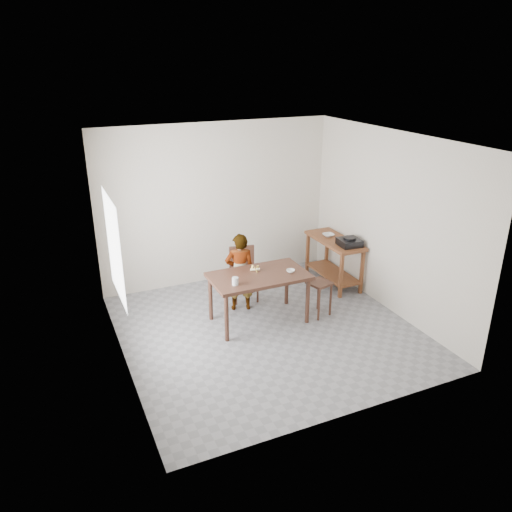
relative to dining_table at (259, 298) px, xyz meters
name	(u,v)px	position (x,y,z in m)	size (l,w,h in m)	color
floor	(267,331)	(0.00, -0.30, -0.40)	(4.00, 4.00, 0.04)	slate
ceiling	(269,138)	(0.00, -0.30, 2.35)	(4.00, 4.00, 0.04)	white
wall_back	(217,204)	(0.00, 1.72, 0.98)	(4.00, 0.04, 2.70)	beige
wall_front	(356,306)	(0.00, -2.32, 0.98)	(4.00, 0.04, 2.70)	beige
wall_left	(114,266)	(-2.02, -0.30, 0.98)	(0.04, 4.00, 2.70)	beige
wall_right	(391,223)	(2.02, -0.30, 0.98)	(0.04, 4.00, 2.70)	beige
window_pane	(114,248)	(-1.97, -0.10, 1.12)	(0.02, 1.10, 1.30)	white
dining_table	(259,298)	(0.00, 0.00, 0.00)	(1.40, 0.80, 0.75)	#43261B
prep_counter	(334,261)	(1.72, 0.70, 0.03)	(0.50, 1.20, 0.80)	brown
child	(240,272)	(-0.10, 0.47, 0.24)	(0.45, 0.30, 1.23)	white
dining_chair	(244,275)	(0.09, 0.76, 0.05)	(0.41, 0.41, 0.84)	#43261B
stool	(319,298)	(0.90, -0.19, -0.10)	(0.31, 0.31, 0.54)	#43261B
glass_tumbler	(235,281)	(-0.44, -0.18, 0.43)	(0.09, 0.09, 0.11)	silver
small_bowl	(291,271)	(0.45, -0.11, 0.39)	(0.12, 0.12, 0.04)	silver
banana	(255,269)	(0.00, 0.14, 0.40)	(0.16, 0.11, 0.06)	#D4BB52
serving_bowl	(328,235)	(1.69, 0.87, 0.45)	(0.19, 0.19, 0.05)	silver
gas_burner	(349,242)	(1.77, 0.35, 0.48)	(0.34, 0.34, 0.11)	black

